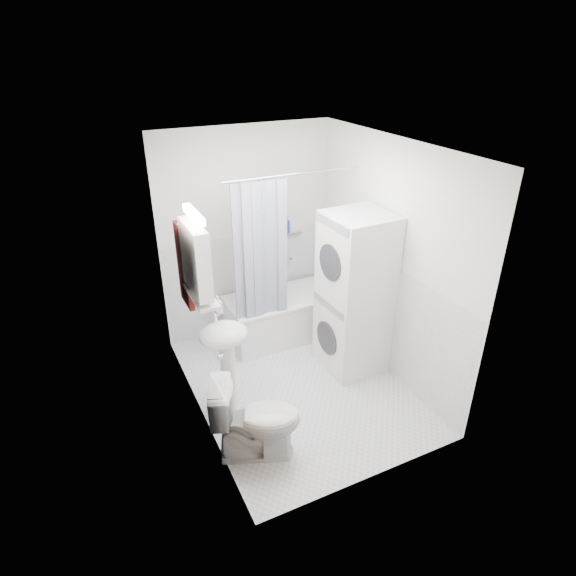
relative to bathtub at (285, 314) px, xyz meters
name	(u,v)px	position (x,y,z in m)	size (l,w,h in m)	color
floor	(298,385)	(-0.30, -0.92, -0.29)	(2.60, 2.60, 0.00)	silver
room_walls	(299,252)	(-0.30, -0.92, 1.20)	(2.60, 2.60, 2.60)	white
wainscot	(285,322)	(-0.30, -0.63, 0.31)	(1.98, 2.58, 2.58)	white
door	(220,357)	(-1.25, -1.47, 0.71)	(0.05, 2.00, 2.00)	brown
bathtub	(285,314)	(0.00, 0.00, 0.00)	(1.37, 0.65, 0.52)	white
tub_spout	(289,257)	(0.20, 0.33, 0.56)	(0.04, 0.04, 0.12)	silver
curtain_rod	(297,174)	(0.00, -0.26, 1.71)	(0.02, 0.02, 1.55)	silver
shower_curtain	(261,252)	(-0.40, -0.26, 0.96)	(0.55, 0.02, 1.45)	#142047
sink	(225,348)	(-1.05, -0.96, 0.42)	(0.44, 0.37, 1.04)	white
medicine_cabinet	(196,257)	(-1.20, -0.82, 1.28)	(0.13, 0.50, 0.71)	white
shelf	(201,296)	(-1.19, -0.82, 0.91)	(0.18, 0.54, 0.03)	silver
shower_caddy	(293,233)	(0.25, 0.32, 0.86)	(0.22, 0.06, 0.02)	silver
towel	(184,264)	(-1.24, -0.50, 1.09)	(0.07, 0.32, 0.78)	#531D15
washer_dryer	(354,295)	(0.38, -0.84, 0.57)	(0.63, 0.62, 1.71)	white
toilet	(256,419)	(-1.02, -1.57, 0.08)	(0.41, 0.74, 0.73)	white
soap_pump	(218,309)	(-1.01, -0.67, 0.66)	(0.08, 0.17, 0.08)	gray
shelf_bottle	(206,299)	(-1.19, -0.97, 0.96)	(0.07, 0.18, 0.07)	gray
shelf_cup	(197,284)	(-1.19, -0.70, 0.98)	(0.10, 0.09, 0.10)	gray
shampoo_a	(277,229)	(0.05, 0.32, 0.94)	(0.13, 0.17, 0.13)	gray
shampoo_b	(287,230)	(0.17, 0.32, 0.91)	(0.08, 0.21, 0.08)	navy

